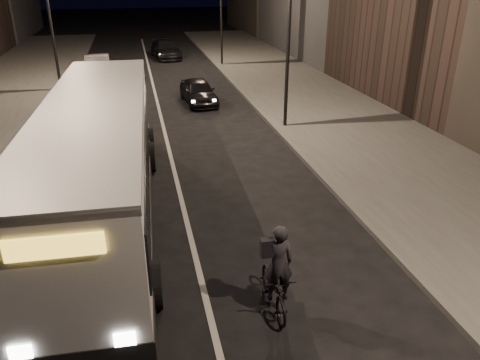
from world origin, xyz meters
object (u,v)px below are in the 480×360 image
cyclist_on_bicycle (275,281)px  car_near (198,91)px  car_far (166,49)px  city_bus (99,157)px  car_mid (97,65)px  streetlight_right_mid (284,8)px

cyclist_on_bicycle → car_near: (0.82, 17.63, -0.04)m
car_near → car_far: car_far is taller
city_bus → car_mid: (-1.26, 21.40, -1.15)m
car_near → cyclist_on_bicycle: bearing=-97.8°
streetlight_right_mid → city_bus: bearing=-137.8°
city_bus → car_far: size_ratio=2.67×
cyclist_on_bicycle → car_near: cyclist_on_bicycle is taller
cyclist_on_bicycle → car_far: bearing=90.8°
city_bus → streetlight_right_mid: bearing=44.4°
car_far → cyclist_on_bicycle: bearing=-96.9°
cyclist_on_bicycle → streetlight_right_mid: bearing=73.5°
streetlight_right_mid → car_far: (-3.70, 20.56, -4.64)m
streetlight_right_mid → car_mid: (-8.93, 14.43, -4.59)m
streetlight_right_mid → car_mid: bearing=121.8°
streetlight_right_mid → car_far: streetlight_right_mid is taller
city_bus → car_mid: 21.46m
car_far → streetlight_right_mid: bearing=-86.3°
cyclist_on_bicycle → city_bus: bearing=126.8°
car_near → car_far: bearing=87.3°
cyclist_on_bicycle → car_far: size_ratio=0.44×
city_bus → car_far: (3.97, 27.53, -1.20)m
streetlight_right_mid → car_near: streetlight_right_mid is taller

